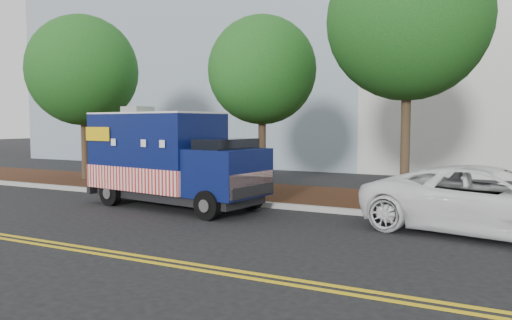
% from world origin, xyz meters
% --- Properties ---
extents(ground, '(120.00, 120.00, 0.00)m').
position_xyz_m(ground, '(0.00, 0.00, 0.00)').
color(ground, black).
rests_on(ground, ground).
extents(curb, '(120.00, 0.18, 0.15)m').
position_xyz_m(curb, '(0.00, 1.40, 0.07)').
color(curb, '#9E9E99').
rests_on(curb, ground).
extents(mulch_strip, '(120.00, 4.00, 0.15)m').
position_xyz_m(mulch_strip, '(0.00, 3.50, 0.07)').
color(mulch_strip, '#32180E').
rests_on(mulch_strip, ground).
extents(centerline_near, '(120.00, 0.10, 0.01)m').
position_xyz_m(centerline_near, '(0.00, -4.45, 0.01)').
color(centerline_near, gold).
rests_on(centerline_near, ground).
extents(centerline_far, '(120.00, 0.10, 0.01)m').
position_xyz_m(centerline_far, '(0.00, -4.70, 0.01)').
color(centerline_far, gold).
rests_on(centerline_far, ground).
extents(tree_a, '(4.43, 4.43, 6.77)m').
position_xyz_m(tree_a, '(-6.96, 3.41, 4.55)').
color(tree_a, '#38281C').
rests_on(tree_a, ground).
extents(tree_b, '(3.67, 3.67, 6.06)m').
position_xyz_m(tree_b, '(1.00, 3.71, 4.21)').
color(tree_b, '#38281C').
rests_on(tree_b, ground).
extents(tree_c, '(4.45, 4.45, 7.50)m').
position_xyz_m(tree_c, '(5.93, 2.76, 5.27)').
color(tree_c, '#38281C').
rests_on(tree_c, ground).
extents(sign_post, '(0.06, 0.06, 2.40)m').
position_xyz_m(sign_post, '(-4.37, 2.02, 1.20)').
color(sign_post, '#473828').
rests_on(sign_post, ground).
extents(food_truck, '(5.82, 2.86, 2.94)m').
position_xyz_m(food_truck, '(-0.34, 0.25, 1.33)').
color(food_truck, black).
rests_on(food_truck, ground).
extents(white_car, '(5.80, 3.51, 1.50)m').
position_xyz_m(white_car, '(8.20, 0.37, 0.75)').
color(white_car, white).
rests_on(white_car, ground).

